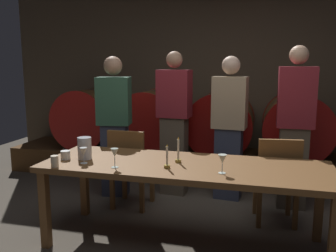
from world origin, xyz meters
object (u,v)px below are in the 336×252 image
wine_barrel_center (221,123)px  guest_center_left (174,123)px  wine_barrel_right (296,126)px  chair_right (277,177)px  chair_left (130,165)px  candle_left (167,161)px  pitcher (85,148)px  guest_far_left (114,125)px  cup_right (55,161)px  guest_far_right (295,127)px  wine_glass_right (222,160)px  cup_left (65,155)px  wine_barrel_far_left (90,118)px  candle_right (178,155)px  guest_center_right (229,127)px  wine_barrel_left (152,120)px  wine_glass_center (115,154)px  wine_glass_left (84,152)px  dining_table (185,172)px

wine_barrel_center → guest_center_left: guest_center_left is taller
wine_barrel_right → chair_right: 1.39m
wine_barrel_right → chair_left: (-1.80, -1.30, -0.28)m
candle_left → pitcher: candle_left is taller
guest_far_left → cup_right: size_ratio=17.18×
guest_far_right → wine_glass_right: guest_far_right is taller
guest_center_left → pitcher: size_ratio=8.71×
chair_left → guest_far_left: bearing=-46.3°
chair_right → guest_center_left: (-1.18, 0.61, 0.39)m
candle_left → cup_left: bearing=177.7°
wine_barrel_right → chair_right: bearing=-101.4°
chair_left → candle_left: size_ratio=4.32×
wine_barrel_far_left → guest_center_left: guest_center_left is taller
chair_left → candle_left: 1.06m
wine_glass_right → wine_barrel_center: bearing=96.6°
candle_right → wine_glass_right: (0.40, -0.22, 0.04)m
guest_center_right → wine_barrel_left: bearing=-26.9°
chair_right → guest_far_left: bearing=-19.0°
wine_barrel_far_left → chair_left: wine_barrel_far_left is taller
chair_left → candle_right: bearing=139.5°
chair_left → cup_left: chair_left is taller
wine_barrel_far_left → candle_left: (1.74, -2.10, 0.01)m
guest_center_left → wine_barrel_far_left: bearing=-22.1°
candle_left → wine_glass_center: (-0.42, -0.09, 0.06)m
wine_glass_right → guest_far_left: bearing=139.8°
wine_glass_left → chair_right: bearing=26.5°
cup_left → guest_center_left: bearing=63.3°
candle_left → dining_table: bearing=53.6°
wine_barrel_far_left → wine_barrel_left: size_ratio=1.00×
chair_left → wine_glass_right: bearing=143.9°
guest_far_left → wine_barrel_far_left: bearing=-59.6°
wine_barrel_far_left → cup_right: bearing=-70.1°
chair_right → chair_left: bearing=-8.6°
guest_center_right → wine_glass_left: (-1.10, -1.42, -0.02)m
dining_table → guest_far_right: size_ratio=1.39×
chair_left → cup_right: 1.08m
wine_glass_left → guest_center_left: bearing=72.4°
wine_barrel_center → candle_right: bearing=-94.7°
wine_barrel_center → wine_glass_center: size_ratio=5.33×
guest_far_left → guest_center_left: guest_center_left is taller
wine_barrel_far_left → chair_left: size_ratio=0.97×
wine_barrel_right → wine_glass_left: 2.86m
guest_center_right → cup_right: bearing=56.5°
dining_table → candle_right: candle_right is taller
guest_far_left → wine_glass_right: bearing=130.4°
wine_barrel_center → wine_glass_left: (-0.93, -2.14, 0.05)m
pitcher → guest_center_right: bearing=47.9°
wine_barrel_right → cup_right: bearing=-132.0°
wine_barrel_center → dining_table: size_ratio=0.35×
guest_far_left → wine_glass_left: bearing=91.0°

